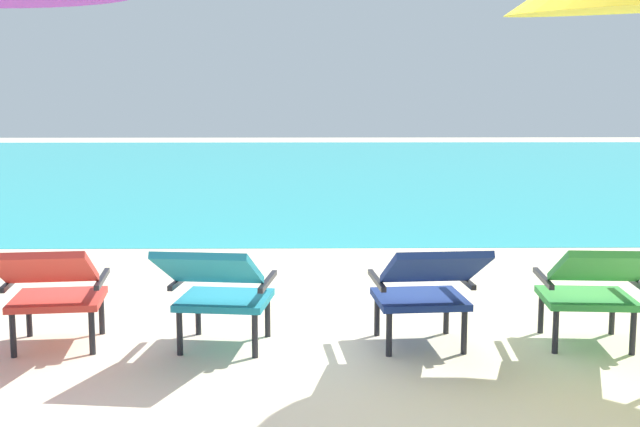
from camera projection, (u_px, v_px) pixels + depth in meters
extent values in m
plane|color=beige|center=(315.00, 234.00, 9.01)|extent=(40.00, 40.00, 0.00)
cube|color=#28B2B7|center=(312.00, 168.00, 17.06)|extent=(40.00, 18.00, 0.01)
cube|color=red|center=(58.00, 300.00, 4.98)|extent=(0.57, 0.55, 0.04)
cube|color=red|center=(44.00, 268.00, 4.58)|extent=(0.57, 0.57, 0.27)
cylinder|color=black|center=(29.00, 316.00, 5.18)|extent=(0.04, 0.04, 0.26)
cylinder|color=black|center=(102.00, 314.00, 5.23)|extent=(0.04, 0.04, 0.26)
cylinder|color=black|center=(13.00, 335.00, 4.77)|extent=(0.04, 0.04, 0.26)
cylinder|color=black|center=(92.00, 333.00, 4.82)|extent=(0.04, 0.04, 0.26)
cube|color=black|center=(12.00, 281.00, 4.93)|extent=(0.09, 0.50, 0.03)
cube|color=black|center=(102.00, 279.00, 4.99)|extent=(0.09, 0.50, 0.03)
cube|color=teal|center=(225.00, 300.00, 4.97)|extent=(0.58, 0.56, 0.04)
cube|color=teal|center=(209.00, 268.00, 4.57)|extent=(0.58, 0.58, 0.27)
cylinder|color=black|center=(198.00, 314.00, 5.22)|extent=(0.04, 0.04, 0.26)
cylinder|color=black|center=(268.00, 316.00, 5.18)|extent=(0.04, 0.04, 0.26)
cylinder|color=black|center=(180.00, 333.00, 4.81)|extent=(0.04, 0.04, 0.26)
cylinder|color=black|center=(255.00, 336.00, 4.76)|extent=(0.04, 0.04, 0.26)
cube|color=black|center=(182.00, 279.00, 4.98)|extent=(0.09, 0.50, 0.03)
cube|color=black|center=(268.00, 281.00, 4.93)|extent=(0.09, 0.50, 0.03)
cube|color=navy|center=(419.00, 299.00, 4.99)|extent=(0.56, 0.54, 0.04)
cube|color=navy|center=(434.00, 267.00, 4.60)|extent=(0.56, 0.56, 0.27)
cylinder|color=black|center=(377.00, 315.00, 5.20)|extent=(0.04, 0.04, 0.26)
cylinder|color=black|center=(446.00, 313.00, 5.24)|extent=(0.04, 0.04, 0.26)
cylinder|color=black|center=(389.00, 334.00, 4.79)|extent=(0.04, 0.04, 0.26)
cylinder|color=black|center=(464.00, 332.00, 4.83)|extent=(0.04, 0.04, 0.26)
cube|color=black|center=(377.00, 280.00, 4.95)|extent=(0.07, 0.50, 0.03)
cube|color=black|center=(462.00, 278.00, 5.00)|extent=(0.07, 0.50, 0.03)
cube|color=#338E3D|center=(586.00, 298.00, 5.01)|extent=(0.56, 0.54, 0.04)
cube|color=#338E3D|center=(605.00, 267.00, 4.61)|extent=(0.56, 0.55, 0.27)
cylinder|color=black|center=(541.00, 313.00, 5.26)|extent=(0.04, 0.04, 0.26)
cylinder|color=black|center=(612.00, 314.00, 5.23)|extent=(0.04, 0.04, 0.26)
cylinder|color=black|center=(555.00, 332.00, 4.84)|extent=(0.04, 0.04, 0.26)
cylinder|color=black|center=(633.00, 333.00, 4.82)|extent=(0.04, 0.04, 0.26)
cube|color=black|center=(543.00, 278.00, 5.01)|extent=(0.07, 0.50, 0.03)
cube|color=black|center=(631.00, 279.00, 4.98)|extent=(0.07, 0.50, 0.03)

